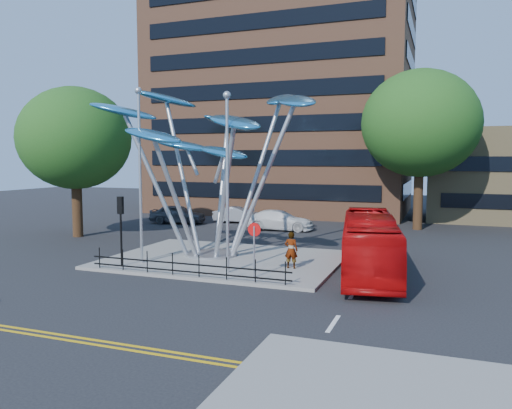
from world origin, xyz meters
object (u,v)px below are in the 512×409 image
at_px(leaf_sculpture, 211,132).
at_px(no_entry_sign_island, 254,240).
at_px(tree_left, 75,139).
at_px(street_lamp_left, 140,160).
at_px(pedestrian, 291,250).
at_px(parked_car_right, 279,220).
at_px(street_lamp_right, 227,166).
at_px(red_bus, 370,244).
at_px(traffic_light_island, 121,216).
at_px(parked_car_left, 178,214).
at_px(tree_right, 420,124).
at_px(parked_car_mid, 237,215).

xyz_separation_m(leaf_sculpture, no_entry_sign_island, (4.07, -4.16, -5.06)).
distance_m(tree_left, street_lamp_left, 11.60).
height_order(street_lamp_left, pedestrian, street_lamp_left).
bearing_deg(parked_car_right, pedestrian, -164.23).
relative_size(street_lamp_right, no_entry_sign_island, 3.39).
bearing_deg(leaf_sculpture, no_entry_sign_island, -45.67).
height_order(no_entry_sign_island, red_bus, red_bus).
bearing_deg(parked_car_right, no_entry_sign_island, -170.54).
xyz_separation_m(street_lamp_left, traffic_light_island, (-0.50, -1.00, -2.74)).
height_order(tree_left, street_lamp_left, tree_left).
relative_size(street_lamp_left, traffic_light_island, 2.57).
xyz_separation_m(leaf_sculpture, street_lamp_right, (2.57, -3.68, -1.78)).
bearing_deg(street_lamp_right, pedestrian, 36.90).
xyz_separation_m(tree_left, no_entry_sign_island, (16.00, -7.48, -4.98)).
bearing_deg(pedestrian, red_bus, -169.05).
height_order(traffic_light_island, parked_car_left, traffic_light_island).
height_order(tree_left, no_entry_sign_island, tree_left).
relative_size(leaf_sculpture, no_entry_sign_island, 5.19).
bearing_deg(traffic_light_island, red_bus, 15.28).
relative_size(tree_left, pedestrian, 5.77).
bearing_deg(traffic_light_island, street_lamp_left, 63.43).
bearing_deg(tree_right, traffic_light_island, -123.69).
bearing_deg(no_entry_sign_island, red_bus, 34.42).
bearing_deg(red_bus, leaf_sculpture, 163.84).
distance_m(street_lamp_left, red_bus, 11.98).
distance_m(leaf_sculpture, parked_car_left, 16.15).
distance_m(tree_left, parked_car_mid, 14.56).
relative_size(tree_right, parked_car_mid, 2.97).
height_order(street_lamp_right, red_bus, street_lamp_right).
bearing_deg(parked_car_mid, parked_car_right, -127.29).
xyz_separation_m(tree_right, no_entry_sign_island, (-6.00, -19.48, -6.22)).
distance_m(leaf_sculpture, pedestrian, 7.93).
height_order(tree_right, traffic_light_island, tree_right).
relative_size(tree_right, parked_car_right, 2.34).
relative_size(traffic_light_island, parked_car_right, 0.66).
height_order(leaf_sculpture, no_entry_sign_island, leaf_sculpture).
bearing_deg(tree_left, parked_car_mid, 55.45).
bearing_deg(tree_left, tree_right, 28.61).
xyz_separation_m(parked_car_left, parked_car_right, (9.17, -0.68, -0.04)).
height_order(tree_right, parked_car_mid, tree_right).
xyz_separation_m(street_lamp_left, parked_car_mid, (-2.01, 17.38, -4.68)).
bearing_deg(parked_car_left, parked_car_right, -103.99).
bearing_deg(traffic_light_island, street_lamp_right, 5.19).
bearing_deg(parked_car_left, no_entry_sign_island, -150.92).
xyz_separation_m(street_lamp_left, no_entry_sign_island, (6.50, -0.98, -3.54)).
xyz_separation_m(tree_right, leaf_sculpture, (-10.07, -15.32, -1.16)).
bearing_deg(no_entry_sign_island, leaf_sculpture, 134.33).
distance_m(traffic_light_island, parked_car_mid, 18.55).
bearing_deg(no_entry_sign_island, tree_right, 72.88).
distance_m(tree_right, red_bus, 17.68).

